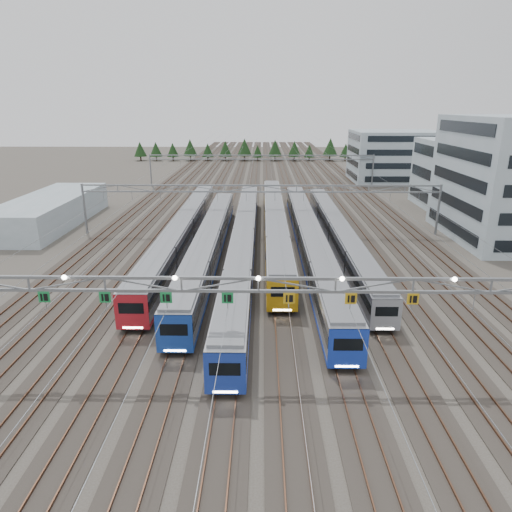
{
  "coord_description": "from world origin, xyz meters",
  "views": [
    {
      "loc": [
        0.25,
        -30.71,
        19.7
      ],
      "look_at": [
        -0.42,
        18.08,
        3.5
      ],
      "focal_mm": 32.0,
      "sensor_mm": 36.0,
      "label": 1
    }
  ],
  "objects_px": {
    "train_c": "(244,240)",
    "gantry_far": "(261,161)",
    "train_d": "(275,222)",
    "train_b": "(210,243)",
    "train_e": "(309,238)",
    "train_a": "(183,231)",
    "train_f": "(338,233)",
    "depot_bldg_north": "(394,156)",
    "west_shed": "(50,211)",
    "gantry_near": "(258,288)",
    "gantry_mid": "(261,194)",
    "depot_bldg_mid": "(459,174)"
  },
  "relations": [
    {
      "from": "train_c",
      "to": "gantry_far",
      "type": "height_order",
      "value": "gantry_far"
    },
    {
      "from": "gantry_near",
      "to": "train_c",
      "type": "bearing_deg",
      "value": 94.34
    },
    {
      "from": "train_f",
      "to": "gantry_mid",
      "type": "xyz_separation_m",
      "value": [
        -11.25,
        6.96,
        4.35
      ]
    },
    {
      "from": "train_a",
      "to": "gantry_near",
      "type": "bearing_deg",
      "value": -71.55
    },
    {
      "from": "train_b",
      "to": "west_shed",
      "type": "distance_m",
      "value": 34.86
    },
    {
      "from": "gantry_near",
      "to": "train_d",
      "type": "bearing_deg",
      "value": 86.61
    },
    {
      "from": "train_a",
      "to": "train_e",
      "type": "relative_size",
      "value": 0.92
    },
    {
      "from": "train_d",
      "to": "train_f",
      "type": "distance_m",
      "value": 10.58
    },
    {
      "from": "gantry_mid",
      "to": "depot_bldg_north",
      "type": "bearing_deg",
      "value": 56.74
    },
    {
      "from": "train_c",
      "to": "depot_bldg_north",
      "type": "relative_size",
      "value": 2.97
    },
    {
      "from": "gantry_mid",
      "to": "gantry_far",
      "type": "relative_size",
      "value": 1.0
    },
    {
      "from": "depot_bldg_north",
      "to": "train_d",
      "type": "bearing_deg",
      "value": -120.92
    },
    {
      "from": "train_b",
      "to": "west_shed",
      "type": "bearing_deg",
      "value": 148.09
    },
    {
      "from": "train_d",
      "to": "depot_bldg_north",
      "type": "bearing_deg",
      "value": 59.08
    },
    {
      "from": "gantry_near",
      "to": "west_shed",
      "type": "height_order",
      "value": "gantry_near"
    },
    {
      "from": "gantry_far",
      "to": "depot_bldg_north",
      "type": "relative_size",
      "value": 2.56
    },
    {
      "from": "train_c",
      "to": "train_f",
      "type": "height_order",
      "value": "train_c"
    },
    {
      "from": "train_b",
      "to": "train_e",
      "type": "distance_m",
      "value": 13.73
    },
    {
      "from": "train_f",
      "to": "depot_bldg_north",
      "type": "bearing_deg",
      "value": 68.32
    },
    {
      "from": "gantry_near",
      "to": "depot_bldg_mid",
      "type": "height_order",
      "value": "depot_bldg_mid"
    },
    {
      "from": "train_f",
      "to": "gantry_near",
      "type": "height_order",
      "value": "gantry_near"
    },
    {
      "from": "train_b",
      "to": "train_f",
      "type": "distance_m",
      "value": 18.86
    },
    {
      "from": "train_c",
      "to": "train_d",
      "type": "xyz_separation_m",
      "value": [
        4.5,
        9.71,
        0.1
      ]
    },
    {
      "from": "depot_bldg_mid",
      "to": "depot_bldg_north",
      "type": "height_order",
      "value": "depot_bldg_mid"
    },
    {
      "from": "train_a",
      "to": "gantry_mid",
      "type": "xyz_separation_m",
      "value": [
        11.25,
        6.55,
        4.14
      ]
    },
    {
      "from": "train_c",
      "to": "gantry_far",
      "type": "relative_size",
      "value": 1.16
    },
    {
      "from": "train_b",
      "to": "gantry_far",
      "type": "bearing_deg",
      "value": 83.31
    },
    {
      "from": "gantry_near",
      "to": "west_shed",
      "type": "xyz_separation_m",
      "value": [
        -36.3,
        45.97,
        -4.72
      ]
    },
    {
      "from": "train_b",
      "to": "depot_bldg_north",
      "type": "distance_m",
      "value": 79.21
    },
    {
      "from": "train_b",
      "to": "train_e",
      "type": "xyz_separation_m",
      "value": [
        13.5,
        2.51,
        -0.01
      ]
    },
    {
      "from": "train_c",
      "to": "gantry_far",
      "type": "distance_m",
      "value": 56.31
    },
    {
      "from": "train_b",
      "to": "train_d",
      "type": "bearing_deg",
      "value": 51.17
    },
    {
      "from": "train_a",
      "to": "train_d",
      "type": "xyz_separation_m",
      "value": [
        13.5,
        5.15,
        0.02
      ]
    },
    {
      "from": "train_a",
      "to": "west_shed",
      "type": "height_order",
      "value": "west_shed"
    },
    {
      "from": "train_d",
      "to": "depot_bldg_north",
      "type": "distance_m",
      "value": 64.99
    },
    {
      "from": "west_shed",
      "to": "gantry_mid",
      "type": "bearing_deg",
      "value": -9.15
    },
    {
      "from": "train_b",
      "to": "west_shed",
      "type": "height_order",
      "value": "west_shed"
    },
    {
      "from": "gantry_near",
      "to": "west_shed",
      "type": "relative_size",
      "value": 1.88
    },
    {
      "from": "train_a",
      "to": "train_f",
      "type": "bearing_deg",
      "value": -1.04
    },
    {
      "from": "train_f",
      "to": "gantry_far",
      "type": "height_order",
      "value": "gantry_far"
    },
    {
      "from": "train_d",
      "to": "gantry_mid",
      "type": "bearing_deg",
      "value": 148.21
    },
    {
      "from": "train_d",
      "to": "gantry_near",
      "type": "height_order",
      "value": "gantry_near"
    },
    {
      "from": "west_shed",
      "to": "train_b",
      "type": "bearing_deg",
      "value": -31.91
    },
    {
      "from": "depot_bldg_mid",
      "to": "train_e",
      "type": "bearing_deg",
      "value": -136.49
    },
    {
      "from": "train_e",
      "to": "gantry_mid",
      "type": "distance_m",
      "value": 12.82
    },
    {
      "from": "train_f",
      "to": "gantry_near",
      "type": "relative_size",
      "value": 0.97
    },
    {
      "from": "train_b",
      "to": "train_a",
      "type": "bearing_deg",
      "value": 126.73
    },
    {
      "from": "train_d",
      "to": "gantry_near",
      "type": "distance_m",
      "value": 39.09
    },
    {
      "from": "train_a",
      "to": "depot_bldg_north",
      "type": "distance_m",
      "value": 76.85
    },
    {
      "from": "train_c",
      "to": "train_d",
      "type": "height_order",
      "value": "train_d"
    }
  ]
}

